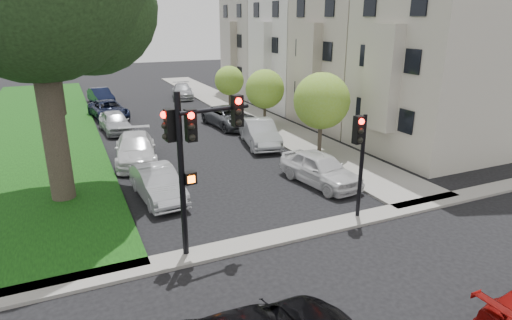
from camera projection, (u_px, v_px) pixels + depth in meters
name	position (u px, v px, depth m)	size (l,w,h in m)	color
ground	(320.00, 263.00, 13.75)	(140.00, 140.00, 0.00)	black
grass_strip	(35.00, 126.00, 30.99)	(8.00, 44.00, 0.12)	black
sidewalk_right	(237.00, 109.00, 37.14)	(3.50, 44.00, 0.12)	gray
sidewalk_cross	(290.00, 235.00, 15.47)	(60.00, 1.00, 0.12)	gray
house_a	(441.00, 29.00, 23.36)	(7.70, 7.55, 15.97)	beige
house_b	(356.00, 27.00, 29.85)	(7.70, 7.55, 15.97)	gray
house_c	(302.00, 26.00, 36.34)	(7.70, 7.55, 15.97)	silver
house_d	(265.00, 25.00, 42.83)	(7.70, 7.55, 15.97)	gray
small_tree_a	(322.00, 101.00, 23.73)	(3.15, 3.15, 4.73)	#2B251D
small_tree_b	(265.00, 89.00, 30.20)	(2.77, 2.77, 4.15)	#2B251D
small_tree_c	(229.00, 81.00, 36.42)	(2.49, 2.49, 3.73)	#2B251D
traffic_signal_main	(193.00, 145.00, 13.19)	(2.68, 0.70, 5.47)	black
traffic_signal_secondary	(360.00, 148.00, 15.90)	(0.53, 0.43, 4.17)	black
car_parked_0	(320.00, 169.00, 20.14)	(1.82, 4.53, 1.54)	silver
car_parked_1	(260.00, 133.00, 26.32)	(1.70, 4.88, 1.61)	#999BA0
car_parked_2	(230.00, 117.00, 30.96)	(2.45, 5.32, 1.48)	#3F4247
car_parked_4	(183.00, 91.00, 42.23)	(1.93, 4.76, 1.38)	#999BA0
car_parked_5	(158.00, 183.00, 18.48)	(1.51, 4.32, 1.42)	#999BA0
car_parked_6	(136.00, 149.00, 23.24)	(2.11, 5.20, 1.51)	silver
car_parked_7	(115.00, 122.00, 29.45)	(1.74, 4.33, 1.47)	#999BA0
car_parked_8	(109.00, 110.00, 33.55)	(2.34, 5.07, 1.41)	black
car_parked_9	(101.00, 96.00, 39.35)	(1.52, 4.36, 1.44)	black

